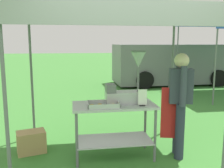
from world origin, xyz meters
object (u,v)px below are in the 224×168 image
Objects in this scene: donut_fryer at (127,86)px; vendor at (180,100)px; van_grey at (173,64)px; donut_tray at (103,105)px; menu_sign at (142,99)px; stall_canopy at (113,17)px; supply_crate at (31,142)px; donut_cart at (114,118)px.

vendor is at bearing -11.58° from donut_fryer.
van_grey is (2.64, 6.68, -0.03)m from vendor.
donut_fryer is 0.16× the size of van_grey.
donut_tray is 1.84× the size of menu_sign.
stall_canopy is 1.31m from donut_tray.
van_grey is at bearing 64.33° from menu_sign.
van_grey reaches higher than menu_sign.
vendor is 3.20× the size of supply_crate.
donut_tray is at bearing -154.80° from donut_fryer.
stall_canopy is 1.81× the size of vendor.
donut_cart is at bearing 173.59° from vendor.
donut_fryer is at bearing -13.30° from stall_canopy.
van_grey reaches higher than donut_cart.
menu_sign is (0.39, -0.27, -1.19)m from stall_canopy.
donut_tray reaches higher than supply_crate.
donut_cart is at bearing -15.76° from supply_crate.
donut_tray is (-0.18, -0.13, 0.24)m from donut_cart.
menu_sign is 7.48m from van_grey.
stall_canopy reaches higher than supply_crate.
supply_crate is (-1.30, 0.27, -1.97)m from stall_canopy.
vendor is at bearing 1.12° from donut_tray.
stall_canopy is at bearing -11.65° from supply_crate.
donut_fryer reaches higher than donut_cart.
donut_cart is at bearing -166.84° from donut_fryer.
donut_cart is 0.77× the size of vendor.
stall_canopy is 7.53m from van_grey.
vendor is at bearing -111.54° from van_grey.
supply_crate is at bearing 168.12° from donut_fryer.
stall_canopy is at bearing 166.70° from donut_fryer.
menu_sign is 0.60m from vendor.
supply_crate is (-1.51, 0.32, -0.94)m from donut_fryer.
stall_canopy is at bearing -119.31° from van_grey.
van_grey is at bearing 60.69° from stall_canopy.
supply_crate is at bearing 168.35° from stall_canopy.
supply_crate is 7.96m from van_grey.
donut_fryer is 1.80m from supply_crate.
donut_fryer is 1.60× the size of supply_crate.
vendor reaches higher than donut_tray.
donut_cart is at bearing -118.94° from van_grey.
menu_sign reaches higher than donut_cart.
donut_cart is 7.51m from van_grey.
stall_canopy is 2.37m from supply_crate.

